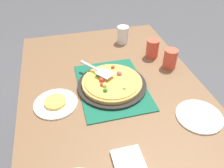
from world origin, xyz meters
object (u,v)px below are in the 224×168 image
at_px(cup_corner, 123,35).
at_px(napkin_stack, 128,161).
at_px(pizza, 112,82).
at_px(served_slice_right, 55,102).
at_px(pizza_server, 98,70).
at_px(cup_near, 152,49).
at_px(pizza_pan, 112,85).
at_px(cup_far, 170,59).
at_px(plate_far_right, 56,104).
at_px(plate_side, 199,116).

distance_m(cup_corner, napkin_stack, 0.97).
height_order(pizza, cup_corner, cup_corner).
height_order(served_slice_right, pizza_server, pizza_server).
bearing_deg(cup_near, pizza_pan, -54.26).
bearing_deg(cup_far, cup_corner, -153.04).
height_order(cup_far, napkin_stack, cup_far).
bearing_deg(plate_far_right, pizza_server, 119.31).
height_order(plate_far_right, plate_side, same).
distance_m(plate_side, cup_far, 0.42).
distance_m(served_slice_right, cup_near, 0.71).
bearing_deg(plate_far_right, napkin_stack, 32.71).
bearing_deg(plate_side, cup_near, -178.29).
xyz_separation_m(served_slice_right, pizza_server, (-0.14, 0.25, 0.05)).
bearing_deg(cup_far, pizza_pan, -75.76).
relative_size(plate_side, pizza_server, 1.05).
height_order(pizza_pan, plate_side, pizza_pan).
distance_m(pizza, cup_corner, 0.51).
bearing_deg(served_slice_right, pizza, 101.62).
bearing_deg(cup_far, cup_near, -157.26).
bearing_deg(pizza, served_slice_right, -78.38).
relative_size(plate_far_right, napkin_stack, 1.83).
relative_size(pizza_pan, pizza_server, 1.81).
distance_m(pizza, plate_side, 0.47).
xyz_separation_m(cup_near, cup_corner, (-0.23, -0.13, 0.00)).
bearing_deg(cup_corner, cup_far, 26.96).
xyz_separation_m(cup_corner, pizza_server, (0.39, -0.26, 0.01)).
bearing_deg(cup_near, pizza, -54.40).
xyz_separation_m(cup_far, napkin_stack, (0.56, -0.44, -0.05)).
height_order(cup_corner, napkin_stack, cup_corner).
xyz_separation_m(pizza, cup_near, (-0.24, 0.33, 0.03)).
relative_size(plate_side, cup_near, 1.83).
bearing_deg(plate_side, pizza, -132.64).
height_order(served_slice_right, napkin_stack, served_slice_right).
distance_m(served_slice_right, napkin_stack, 0.48).
bearing_deg(pizza, cup_far, 104.14).
distance_m(pizza, cup_near, 0.41).
bearing_deg(pizza_server, pizza, 36.14).
bearing_deg(pizza_server, plate_side, 45.46).
height_order(plate_side, cup_far, cup_far).
distance_m(plate_side, napkin_stack, 0.43).
height_order(pizza, served_slice_right, pizza).
bearing_deg(cup_near, plate_far_right, -64.85).
xyz_separation_m(served_slice_right, cup_near, (-0.30, 0.64, 0.04)).
xyz_separation_m(pizza, plate_side, (0.32, 0.35, -0.03)).
relative_size(cup_far, napkin_stack, 1.00).
distance_m(pizza_pan, plate_side, 0.47).
bearing_deg(pizza_pan, napkin_stack, -6.47).
bearing_deg(cup_near, pizza_server, -67.71).
relative_size(pizza, cup_near, 2.75).
distance_m(cup_corner, pizza_server, 0.47).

